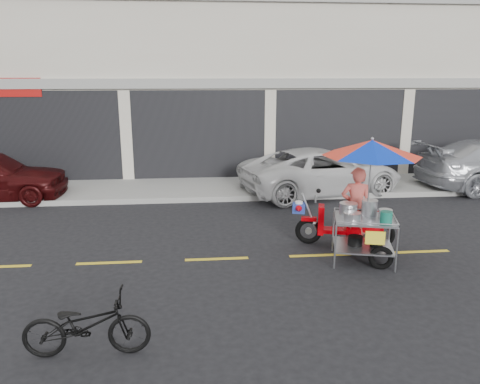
{
  "coord_description": "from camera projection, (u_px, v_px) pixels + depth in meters",
  "views": [
    {
      "loc": [
        -2.32,
        -8.27,
        3.44
      ],
      "look_at": [
        -1.5,
        0.6,
        1.15
      ],
      "focal_mm": 35.0,
      "sensor_mm": 36.0,
      "label": 1
    }
  ],
  "objects": [
    {
      "name": "shophouse_block",
      "position": [
        325.0,
        51.0,
        18.45
      ],
      "size": [
        36.0,
        8.11,
        10.4
      ],
      "color": "beige",
      "rests_on": "ground"
    },
    {
      "name": "sidewalk",
      "position": [
        274.0,
        185.0,
        14.33
      ],
      "size": [
        45.0,
        3.0,
        0.15
      ],
      "primitive_type": "cube",
      "color": "gray",
      "rests_on": "ground"
    },
    {
      "name": "centerline",
      "position": [
        320.0,
        255.0,
        9.04
      ],
      "size": [
        42.0,
        0.1,
        0.01
      ],
      "primitive_type": "cube",
      "color": "gold",
      "rests_on": "ground"
    },
    {
      "name": "ground",
      "position": [
        320.0,
        255.0,
        9.04
      ],
      "size": [
        90.0,
        90.0,
        0.0
      ],
      "primitive_type": "plane",
      "color": "black"
    },
    {
      "name": "near_bicycle",
      "position": [
        86.0,
        325.0,
        5.77
      ],
      "size": [
        1.56,
        0.55,
        0.82
      ],
      "primitive_type": "imported",
      "rotation": [
        0.0,
        0.0,
        1.57
      ],
      "color": "black",
      "rests_on": "ground"
    },
    {
      "name": "white_pickup",
      "position": [
        322.0,
        171.0,
        13.52
      ],
      "size": [
        5.14,
        3.35,
        1.32
      ],
      "primitive_type": "imported",
      "rotation": [
        0.0,
        0.0,
        1.84
      ],
      "color": "silver",
      "rests_on": "ground"
    },
    {
      "name": "food_vendor_rig",
      "position": [
        364.0,
        181.0,
        8.74
      ],
      "size": [
        2.3,
        2.23,
        2.33
      ],
      "rotation": [
        0.0,
        0.0,
        -0.25
      ],
      "color": "black",
      "rests_on": "ground"
    }
  ]
}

